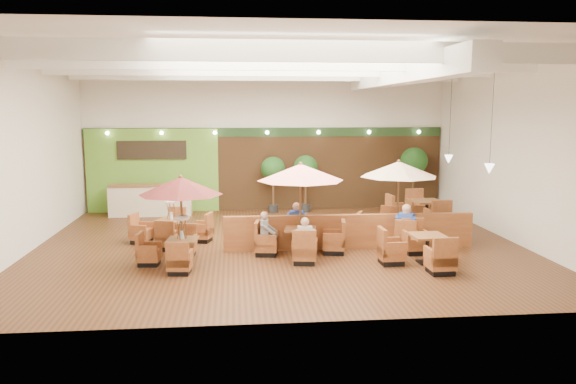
{
  "coord_description": "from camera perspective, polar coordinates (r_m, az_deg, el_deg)",
  "views": [
    {
      "loc": [
        -1.3,
        -15.94,
        3.96
      ],
      "look_at": [
        0.3,
        0.5,
        1.5
      ],
      "focal_mm": 35.0,
      "sensor_mm": 36.0,
      "label": 1
    }
  ],
  "objects": [
    {
      "name": "diner_4",
      "position": [
        16.15,
        11.96,
        -3.19
      ],
      "size": [
        0.44,
        0.42,
        0.77
      ],
      "rotation": [
        0.0,
        0.0,
        -0.53
      ],
      "color": "silver",
      "rests_on": "ground"
    },
    {
      "name": "table_2",
      "position": [
        16.82,
        10.96,
        0.92
      ],
      "size": [
        2.44,
        2.59,
        2.48
      ],
      "rotation": [
        0.0,
        0.0,
        -0.41
      ],
      "color": "brown",
      "rests_on": "ground"
    },
    {
      "name": "diner_0",
      "position": [
        14.41,
        1.7,
        -4.42
      ],
      "size": [
        0.38,
        0.3,
        0.76
      ],
      "rotation": [
        0.0,
        0.0,
        -0.03
      ],
      "color": "silver",
      "rests_on": "ground"
    },
    {
      "name": "topiary_0",
      "position": [
        21.42,
        -1.53,
        2.15
      ],
      "size": [
        0.93,
        0.93,
        2.15
      ],
      "color": "black",
      "rests_on": "ground"
    },
    {
      "name": "diner_1",
      "position": [
        16.22,
        0.87,
        -2.89
      ],
      "size": [
        0.41,
        0.34,
        0.82
      ],
      "rotation": [
        0.0,
        0.0,
        3.07
      ],
      "color": "#24419E",
      "rests_on": "ground"
    },
    {
      "name": "service_counter",
      "position": [
        21.53,
        -13.76,
        -0.8
      ],
      "size": [
        3.0,
        0.75,
        1.18
      ],
      "color": "beige",
      "rests_on": "ground"
    },
    {
      "name": "booth_divider",
      "position": [
        16.08,
        6.26,
        -4.02
      ],
      "size": [
        7.14,
        0.27,
        0.99
      ],
      "primitive_type": "cube",
      "rotation": [
        0.0,
        0.0,
        -0.01
      ],
      "color": "brown",
      "rests_on": "ground"
    },
    {
      "name": "diner_2",
      "position": [
        15.24,
        -2.22,
        -3.74
      ],
      "size": [
        0.31,
        0.38,
        0.75
      ],
      "rotation": [
        0.0,
        0.0,
        4.64
      ],
      "color": "gray",
      "rests_on": "ground"
    },
    {
      "name": "topiary_2",
      "position": [
        22.47,
        12.67,
        2.84
      ],
      "size": [
        1.06,
        1.06,
        2.46
      ],
      "color": "black",
      "rests_on": "ground"
    },
    {
      "name": "table_4",
      "position": [
        14.9,
        12.95,
        -5.76
      ],
      "size": [
        1.71,
        2.54,
        0.95
      ],
      "rotation": [
        0.0,
        0.0,
        0.03
      ],
      "color": "brown",
      "rests_on": "ground"
    },
    {
      "name": "table_0",
      "position": [
        14.43,
        -11.0,
        -0.84
      ],
      "size": [
        2.21,
        2.29,
        2.32
      ],
      "rotation": [
        0.0,
        0.0,
        -0.1
      ],
      "color": "brown",
      "rests_on": "ground"
    },
    {
      "name": "diner_3",
      "position": [
        16.14,
        11.96,
        -3.07
      ],
      "size": [
        0.49,
        0.48,
        0.86
      ],
      "rotation": [
        0.0,
        0.0,
        -0.57
      ],
      "color": "#24419E",
      "rests_on": "ground"
    },
    {
      "name": "table_3",
      "position": [
        17.1,
        -11.74,
        -3.68
      ],
      "size": [
        2.48,
        2.48,
        1.48
      ],
      "rotation": [
        0.0,
        0.0,
        -0.29
      ],
      "color": "brown",
      "rests_on": "ground"
    },
    {
      "name": "table_5",
      "position": [
        19.95,
        13.09,
        -2.07
      ],
      "size": [
        1.91,
        2.82,
        1.04
      ],
      "rotation": [
        0.0,
        0.0,
        0.08
      ],
      "color": "brown",
      "rests_on": "ground"
    },
    {
      "name": "room",
      "position": [
        17.23,
        -0.4,
        7.37
      ],
      "size": [
        14.04,
        14.0,
        5.52
      ],
      "color": "#381E0F",
      "rests_on": "ground"
    },
    {
      "name": "table_1",
      "position": [
        15.14,
        1.27,
        0.04
      ],
      "size": [
        2.56,
        2.56,
        2.55
      ],
      "rotation": [
        0.0,
        0.0,
        -0.17
      ],
      "color": "brown",
      "rests_on": "ground"
    },
    {
      "name": "topiary_1",
      "position": [
        21.54,
        1.8,
        2.27
      ],
      "size": [
        0.94,
        0.94,
        2.19
      ],
      "color": "black",
      "rests_on": "ground"
    }
  ]
}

